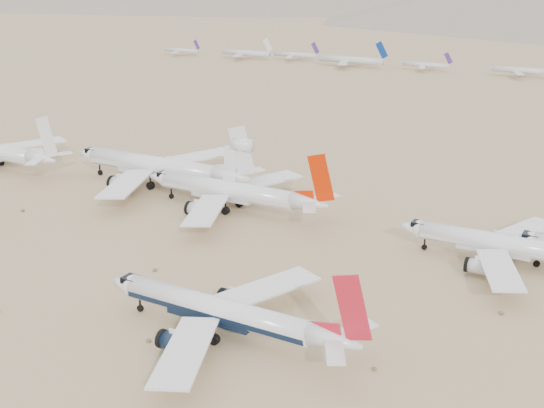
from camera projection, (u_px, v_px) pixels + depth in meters
The scene contains 6 objects.
ground at pixel (240, 336), 119.23m from camera, with size 7000.00×7000.00×0.00m, color #917454.
main_airliner at pixel (227, 313), 117.39m from camera, with size 49.30×48.15×17.40m.
row2_gold_tail at pixel (510, 246), 146.21m from camera, with size 46.99×45.95×16.73m.
row2_orange_tail at pixel (235, 192), 179.79m from camera, with size 53.58×52.41×19.11m.
row2_white_trijet at pixel (162, 166), 199.94m from camera, with size 60.81×59.43×21.55m.
distant_storage_row at pixel (529, 71), 402.94m from camera, with size 527.36×57.43×15.56m.
Camera 1 is at (56.66, -88.88, 60.63)m, focal length 45.00 mm.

